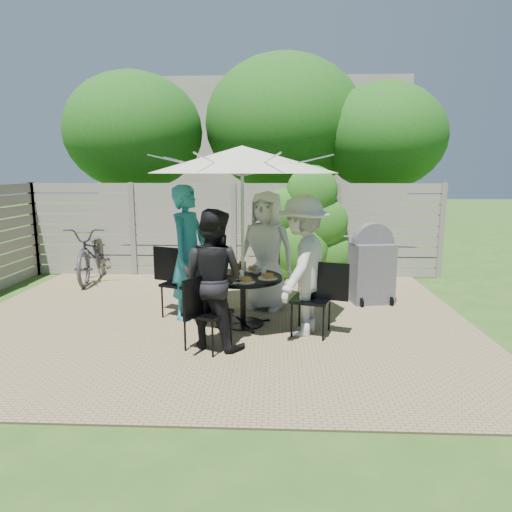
{
  "coord_description": "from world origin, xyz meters",
  "views": [
    {
      "loc": [
        0.83,
        -5.85,
        2.05
      ],
      "look_at": [
        0.56,
        0.25,
        0.92
      ],
      "focal_mm": 32.0,
      "sensor_mm": 36.0,
      "label": 1
    }
  ],
  "objects_px": {
    "plate_right": "(268,277)",
    "person_left": "(189,253)",
    "person_right": "(303,266)",
    "bicycle": "(93,253)",
    "glass_front": "(242,276)",
    "chair_back": "(270,291)",
    "glass_back": "(244,267)",
    "plate_extra": "(246,280)",
    "plate_back": "(254,269)",
    "person_front": "(212,279)",
    "bbq_grill": "(372,267)",
    "umbrella": "(242,160)",
    "person_back": "(266,251)",
    "patio_table": "(243,291)",
    "glass_right": "(264,271)",
    "plate_front": "(231,280)",
    "syrup_jug": "(240,269)",
    "coffee_cup": "(256,269)",
    "chair_front": "(207,328)",
    "plate_left": "(219,272)",
    "glass_left": "(222,271)",
    "chair_right": "(312,313)",
    "chair_left": "(182,296)"
  },
  "relations": [
    {
      "from": "plate_front",
      "to": "glass_left",
      "type": "distance_m",
      "value": 0.37
    },
    {
      "from": "glass_front",
      "to": "bicycle",
      "type": "distance_m",
      "value": 4.18
    },
    {
      "from": "bbq_grill",
      "to": "coffee_cup",
      "type": "bearing_deg",
      "value": -160.73
    },
    {
      "from": "chair_right",
      "to": "plate_back",
      "type": "relative_size",
      "value": 3.69
    },
    {
      "from": "syrup_jug",
      "to": "patio_table",
      "type": "bearing_deg",
      "value": -60.74
    },
    {
      "from": "patio_table",
      "to": "chair_left",
      "type": "height_order",
      "value": "chair_left"
    },
    {
      "from": "plate_right",
      "to": "glass_left",
      "type": "distance_m",
      "value": 0.63
    },
    {
      "from": "chair_front",
      "to": "chair_right",
      "type": "bearing_deg",
      "value": -39.39
    },
    {
      "from": "chair_back",
      "to": "person_front",
      "type": "height_order",
      "value": "person_front"
    },
    {
      "from": "umbrella",
      "to": "person_left",
      "type": "bearing_deg",
      "value": 159.07
    },
    {
      "from": "person_right",
      "to": "plate_back",
      "type": "distance_m",
      "value": 0.92
    },
    {
      "from": "plate_extra",
      "to": "person_front",
      "type": "bearing_deg",
      "value": -129.69
    },
    {
      "from": "person_left",
      "to": "syrup_jug",
      "type": "relative_size",
      "value": 11.77
    },
    {
      "from": "chair_front",
      "to": "bbq_grill",
      "type": "xyz_separation_m",
      "value": [
        2.29,
        2.08,
        0.3
      ]
    },
    {
      "from": "glass_front",
      "to": "person_back",
      "type": "bearing_deg",
      "value": 74.57
    },
    {
      "from": "plate_extra",
      "to": "glass_back",
      "type": "distance_m",
      "value": 0.63
    },
    {
      "from": "plate_left",
      "to": "glass_left",
      "type": "xyz_separation_m",
      "value": [
        0.06,
        -0.13,
        0.05
      ]
    },
    {
      "from": "patio_table",
      "to": "glass_right",
      "type": "height_order",
      "value": "glass_right"
    },
    {
      "from": "plate_extra",
      "to": "glass_back",
      "type": "relative_size",
      "value": 1.71
    },
    {
      "from": "plate_back",
      "to": "glass_back",
      "type": "relative_size",
      "value": 1.86
    },
    {
      "from": "glass_left",
      "to": "glass_front",
      "type": "bearing_deg",
      "value": -43.93
    },
    {
      "from": "plate_right",
      "to": "person_left",
      "type": "bearing_deg",
      "value": 159.07
    },
    {
      "from": "chair_back",
      "to": "chair_front",
      "type": "distance_m",
      "value": 1.93
    },
    {
      "from": "patio_table",
      "to": "syrup_jug",
      "type": "bearing_deg",
      "value": 119.26
    },
    {
      "from": "plate_back",
      "to": "bbq_grill",
      "type": "height_order",
      "value": "bbq_grill"
    },
    {
      "from": "plate_front",
      "to": "bbq_grill",
      "type": "relative_size",
      "value": 0.2
    },
    {
      "from": "person_right",
      "to": "bicycle",
      "type": "distance_m",
      "value": 4.79
    },
    {
      "from": "plate_extra",
      "to": "glass_left",
      "type": "height_order",
      "value": "glass_left"
    },
    {
      "from": "syrup_jug",
      "to": "person_right",
      "type": "bearing_deg",
      "value": -24.15
    },
    {
      "from": "plate_back",
      "to": "plate_right",
      "type": "bearing_deg",
      "value": -65.93
    },
    {
      "from": "patio_table",
      "to": "glass_front",
      "type": "xyz_separation_m",
      "value": [
        0.01,
        -0.28,
        0.28
      ]
    },
    {
      "from": "person_back",
      "to": "plate_left",
      "type": "distance_m",
      "value": 0.92
    },
    {
      "from": "chair_right",
      "to": "bicycle",
      "type": "xyz_separation_m",
      "value": [
        -3.97,
        2.89,
        0.24
      ]
    },
    {
      "from": "person_front",
      "to": "bbq_grill",
      "type": "xyz_separation_m",
      "value": [
        2.24,
        1.95,
        -0.24
      ]
    },
    {
      "from": "umbrella",
      "to": "person_back",
      "type": "xyz_separation_m",
      "value": [
        0.3,
        0.78,
        -1.31
      ]
    },
    {
      "from": "plate_front",
      "to": "glass_front",
      "type": "xyz_separation_m",
      "value": [
        0.13,
        0.06,
        0.05
      ]
    },
    {
      "from": "chair_back",
      "to": "glass_back",
      "type": "distance_m",
      "value": 0.87
    },
    {
      "from": "plate_right",
      "to": "bbq_grill",
      "type": "xyz_separation_m",
      "value": [
        1.61,
        1.3,
        -0.13
      ]
    },
    {
      "from": "plate_back",
      "to": "glass_left",
      "type": "bearing_deg",
      "value": -140.11
    },
    {
      "from": "plate_extra",
      "to": "coffee_cup",
      "type": "relative_size",
      "value": 2.0
    },
    {
      "from": "glass_right",
      "to": "person_front",
      "type": "bearing_deg",
      "value": -126.45
    },
    {
      "from": "person_right",
      "to": "plate_front",
      "type": "xyz_separation_m",
      "value": [
        -0.9,
        -0.04,
        -0.18
      ]
    },
    {
      "from": "plate_right",
      "to": "glass_back",
      "type": "bearing_deg",
      "value": 129.89
    },
    {
      "from": "syrup_jug",
      "to": "bicycle",
      "type": "distance_m",
      "value": 3.92
    },
    {
      "from": "glass_front",
      "to": "chair_right",
      "type": "bearing_deg",
      "value": -4.09
    },
    {
      "from": "person_back",
      "to": "plate_front",
      "type": "relative_size",
      "value": 6.86
    },
    {
      "from": "plate_extra",
      "to": "glass_front",
      "type": "distance_m",
      "value": 0.1
    },
    {
      "from": "person_left",
      "to": "syrup_jug",
      "type": "height_order",
      "value": "person_left"
    },
    {
      "from": "umbrella",
      "to": "bicycle",
      "type": "bearing_deg",
      "value": 140.22
    },
    {
      "from": "person_back",
      "to": "plate_back",
      "type": "xyz_separation_m",
      "value": [
        -0.17,
        -0.44,
        -0.18
      ]
    }
  ]
}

